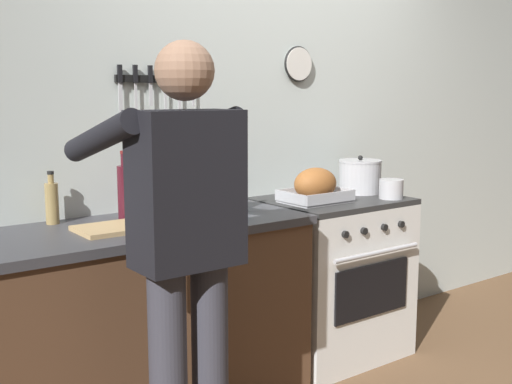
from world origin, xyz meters
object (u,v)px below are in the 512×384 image
Objects in this scene: person_cook at (184,240)px; bottle_vinegar at (52,202)px; stock_pot at (360,176)px; bottle_olive_oil at (189,189)px; bottle_wine_red at (125,191)px; roasting_pan at (315,186)px; saucepan at (391,189)px; bottle_hot_sauce at (167,199)px; stove at (331,277)px; bottle_soy_sauce at (227,194)px; cutting_board at (120,227)px; bottle_dish_soap at (241,192)px.

person_cook is 0.84m from bottle_vinegar.
bottle_olive_oil is at bearing 178.94° from stock_pot.
person_cook is at bearing -98.33° from bottle_wine_red.
stock_pot is (0.43, 0.09, 0.01)m from roasting_pan.
bottle_vinegar is 0.32m from bottle_wine_red.
saucepan is 1.27m from bottle_hot_sauce.
saucepan is (0.25, -0.20, 0.50)m from stove.
bottle_soy_sauce is at bearing 165.05° from saucepan.
person_cook is 7.00× the size of bottle_vinegar.
bottle_wine_red reaches higher than bottle_olive_oil.
stove is at bearing -169.06° from stock_pot.
cutting_board is at bearing -170.33° from bottle_soy_sauce.
bottle_hot_sauce is at bearing 178.24° from stock_pot.
stove is 0.61m from stock_pot.
bottle_soy_sauce reaches higher than saucepan.
stock_pot is (0.27, 0.05, 0.55)m from stove.
stock_pot is 0.86m from bottle_dish_soap.
bottle_vinegar is 0.52m from bottle_hot_sauce.
stock_pot reaches higher than roasting_pan.
stove is at bearing -4.05° from bottle_soy_sauce.
bottle_olive_oil is 1.51× the size of bottle_hot_sauce.
stock_pot is at bearing 87.16° from saucepan.
cutting_board is 0.35m from bottle_hot_sauce.
stove is 0.54× the size of person_cook.
person_cook is at bearing -134.20° from bottle_soy_sauce.
bottle_wine_red reaches higher than bottle_soy_sauce.
bottle_olive_oil is at bearing -23.96° from person_cook.
bottle_dish_soap reaches higher than bottle_soy_sauce.
person_cook reaches higher than cutting_board.
person_cook is at bearing -166.16° from saucepan.
bottle_olive_oil is (-0.88, 0.07, 0.57)m from stove.
stove is 0.80m from bottle_dish_soap.
stove is 1.60m from bottle_vinegar.
stock_pot is 1.14m from bottle_olive_oil.
stock_pot is 1.45m from bottle_wine_red.
bottle_olive_oil reaches higher than bottle_vinegar.
bottle_wine_red is (-0.58, 0.09, 0.05)m from bottle_dish_soap.
saucepan reaches higher than stove.
stove is 0.60m from saucepan.
stove is at bearing -9.04° from bottle_vinegar.
person_cook is at bearing -122.08° from bottle_olive_oil.
bottle_dish_soap is at bearing -6.90° from bottle_olive_oil.
stove is at bearing 12.32° from roasting_pan.
saucepan is at bearing -92.84° from stock_pot.
person_cook is 0.87m from bottle_soy_sauce.
person_cook is 6.66× the size of stock_pot.
bottle_soy_sauce is 0.97× the size of bottle_dish_soap.
bottle_olive_oil is at bearing 175.27° from stove.
stock_pot is 0.26m from saucepan.
roasting_pan is 1.72× the size of bottle_dish_soap.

